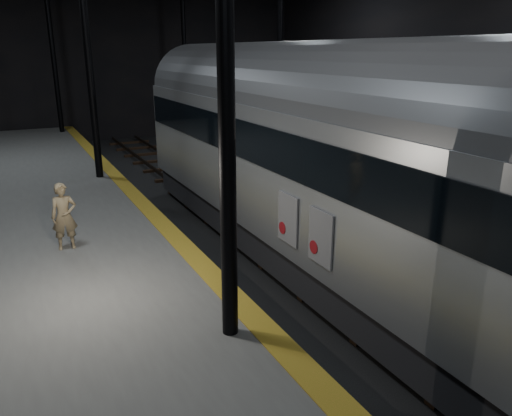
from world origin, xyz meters
TOP-DOWN VIEW (x-y plane):
  - ground at (0.00, 0.00)m, footprint 44.00×44.00m
  - platform_right at (7.50, 0.00)m, footprint 9.00×43.80m
  - tactile_strip at (-3.25, 0.00)m, footprint 0.50×43.80m
  - track at (0.00, 0.00)m, footprint 2.40×43.00m
  - train at (-0.00, -2.20)m, footprint 3.13×20.91m
  - woman at (-5.76, 1.12)m, footprint 0.60×0.41m

SIDE VIEW (x-z plane):
  - ground at x=0.00m, z-range 0.00..0.00m
  - track at x=0.00m, z-range -0.05..0.19m
  - platform_right at x=7.50m, z-range 0.00..1.00m
  - tactile_strip at x=-3.25m, z-range 1.00..1.01m
  - woman at x=-5.76m, z-range 1.00..2.59m
  - train at x=0.00m, z-range 0.32..5.91m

